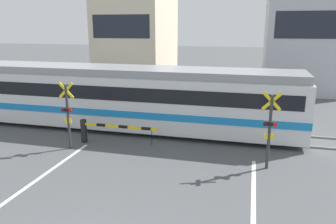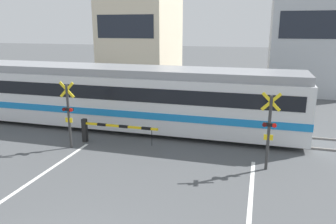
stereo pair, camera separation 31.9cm
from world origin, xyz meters
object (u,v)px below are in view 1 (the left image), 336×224
(crossing_barrier_near, at_px, (102,129))
(crossing_signal_right, at_px, (270,127))
(crossing_barrier_far, at_px, (243,108))
(crossing_signal_left, at_px, (68,113))
(pedestrian, at_px, (225,92))
(commuter_train, at_px, (121,96))

(crossing_barrier_near, height_order, crossing_signal_right, crossing_signal_right)
(crossing_barrier_far, height_order, crossing_signal_left, crossing_signal_left)
(crossing_signal_left, height_order, pedestrian, crossing_signal_left)
(crossing_barrier_far, bearing_deg, crossing_signal_left, -137.89)
(crossing_barrier_near, xyz_separation_m, crossing_signal_right, (6.96, -0.85, 0.88))
(crossing_signal_left, distance_m, pedestrian, 10.60)
(commuter_train, xyz_separation_m, crossing_barrier_near, (0.10, -2.52, -0.97))
(crossing_barrier_near, xyz_separation_m, crossing_signal_left, (-1.09, -0.85, 0.88))
(crossing_barrier_near, distance_m, crossing_signal_left, 1.64)
(crossing_barrier_far, distance_m, crossing_signal_right, 6.44)
(commuter_train, bearing_deg, crossing_signal_right, -25.57)
(crossing_barrier_far, xyz_separation_m, crossing_signal_left, (-6.96, -6.29, 0.88))
(crossing_signal_right, bearing_deg, crossing_barrier_near, 173.02)
(crossing_signal_right, bearing_deg, commuter_train, 154.43)
(commuter_train, height_order, crossing_barrier_far, commuter_train)
(crossing_barrier_near, relative_size, pedestrian, 2.02)
(pedestrian, bearing_deg, crossing_signal_left, -122.59)
(crossing_barrier_far, relative_size, crossing_signal_right, 1.24)
(crossing_signal_left, bearing_deg, commuter_train, 73.66)
(crossing_barrier_near, distance_m, crossing_signal_right, 7.06)
(crossing_signal_right, xyz_separation_m, pedestrian, (-2.34, 8.92, -0.56))
(crossing_signal_left, bearing_deg, crossing_signal_right, 0.00)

